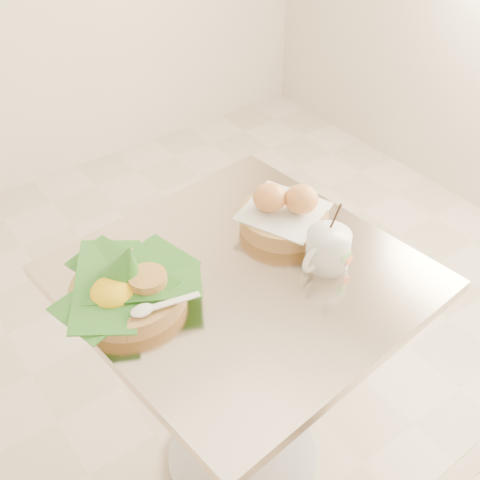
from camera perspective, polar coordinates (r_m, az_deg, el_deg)
cafe_table at (r=1.49m, az=0.27°, el=-9.46°), size 0.77×0.77×0.75m
rice_basket at (r=1.26m, az=-10.64°, el=-4.29°), size 0.30×0.30×0.15m
bread_basket at (r=1.44m, az=4.21°, el=2.62°), size 0.24×0.24×0.11m
coffee_mug at (r=1.33m, az=8.27°, el=-0.81°), size 0.14×0.10×0.17m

